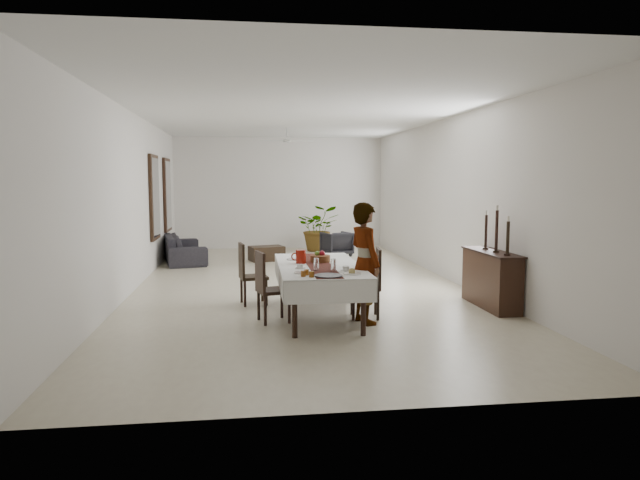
# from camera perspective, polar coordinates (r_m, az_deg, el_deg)

# --- Properties ---
(floor) EXTENTS (6.00, 12.00, 0.00)m
(floor) POSITION_cam_1_polar(r_m,az_deg,el_deg) (10.84, -2.07, -4.49)
(floor) COLOR beige
(floor) RESTS_ON ground
(ceiling) EXTENTS (6.00, 12.00, 0.02)m
(ceiling) POSITION_cam_1_polar(r_m,az_deg,el_deg) (10.73, -2.13, 12.56)
(ceiling) COLOR white
(ceiling) RESTS_ON wall_back
(wall_back) EXTENTS (6.00, 0.02, 3.20)m
(wall_back) POSITION_cam_1_polar(r_m,az_deg,el_deg) (16.65, -4.08, 4.70)
(wall_back) COLOR white
(wall_back) RESTS_ON floor
(wall_front) EXTENTS (6.00, 0.02, 3.20)m
(wall_front) POSITION_cam_1_polar(r_m,az_deg,el_deg) (4.74, 4.84, 1.46)
(wall_front) COLOR white
(wall_front) RESTS_ON floor
(wall_left) EXTENTS (0.02, 12.00, 3.20)m
(wall_left) POSITION_cam_1_polar(r_m,az_deg,el_deg) (10.80, -18.18, 3.72)
(wall_left) COLOR white
(wall_left) RESTS_ON floor
(wall_right) EXTENTS (0.02, 12.00, 3.20)m
(wall_right) POSITION_cam_1_polar(r_m,az_deg,el_deg) (11.35, 13.18, 3.96)
(wall_right) COLOR white
(wall_right) RESTS_ON floor
(dining_table_top) EXTENTS (1.03, 2.40, 0.05)m
(dining_table_top) POSITION_cam_1_polar(r_m,az_deg,el_deg) (8.27, -0.11, -2.71)
(dining_table_top) COLOR black
(dining_table_top) RESTS_ON table_leg_fl
(table_leg_fl) EXTENTS (0.07, 0.07, 0.70)m
(table_leg_fl) POSITION_cam_1_polar(r_m,az_deg,el_deg) (7.19, -2.55, -7.07)
(table_leg_fl) COLOR black
(table_leg_fl) RESTS_ON floor
(table_leg_fr) EXTENTS (0.07, 0.07, 0.70)m
(table_leg_fr) POSITION_cam_1_polar(r_m,az_deg,el_deg) (7.31, 4.37, -6.87)
(table_leg_fr) COLOR black
(table_leg_fr) RESTS_ON floor
(table_leg_bl) EXTENTS (0.07, 0.07, 0.70)m
(table_leg_bl) POSITION_cam_1_polar(r_m,az_deg,el_deg) (9.41, -3.57, -3.96)
(table_leg_bl) COLOR black
(table_leg_bl) RESTS_ON floor
(table_leg_br) EXTENTS (0.07, 0.07, 0.70)m
(table_leg_br) POSITION_cam_1_polar(r_m,az_deg,el_deg) (9.50, 1.72, -3.85)
(table_leg_br) COLOR black
(table_leg_br) RESTS_ON floor
(tablecloth_top) EXTENTS (1.21, 2.58, 0.01)m
(tablecloth_top) POSITION_cam_1_polar(r_m,az_deg,el_deg) (8.27, -0.11, -2.50)
(tablecloth_top) COLOR white
(tablecloth_top) RESTS_ON dining_table_top
(tablecloth_drape_left) EXTENTS (0.05, 2.57, 0.30)m
(tablecloth_drape_left) POSITION_cam_1_polar(r_m,az_deg,el_deg) (8.24, -4.14, -3.56)
(tablecloth_drape_left) COLOR silver
(tablecloth_drape_left) RESTS_ON dining_table_top
(tablecloth_drape_right) EXTENTS (0.05, 2.57, 0.30)m
(tablecloth_drape_right) POSITION_cam_1_polar(r_m,az_deg,el_deg) (8.38, 3.85, -3.40)
(tablecloth_drape_right) COLOR white
(tablecloth_drape_right) RESTS_ON dining_table_top
(tablecloth_drape_near) EXTENTS (1.17, 0.03, 0.30)m
(tablecloth_drape_near) POSITION_cam_1_polar(r_m,az_deg,el_deg) (7.04, 1.10, -5.19)
(tablecloth_drape_near) COLOR white
(tablecloth_drape_near) RESTS_ON dining_table_top
(tablecloth_drape_far) EXTENTS (1.17, 0.03, 0.30)m
(tablecloth_drape_far) POSITION_cam_1_polar(r_m,az_deg,el_deg) (9.55, -1.01, -2.23)
(tablecloth_drape_far) COLOR silver
(tablecloth_drape_far) RESTS_ON dining_table_top
(table_runner) EXTENTS (0.38, 2.49, 0.00)m
(table_runner) POSITION_cam_1_polar(r_m,az_deg,el_deg) (8.27, -0.11, -2.45)
(table_runner) COLOR #582119
(table_runner) RESTS_ON tablecloth_top
(red_pitcher) EXTENTS (0.15, 0.15, 0.20)m
(red_pitcher) POSITION_cam_1_polar(r_m,az_deg,el_deg) (8.38, -1.92, -1.67)
(red_pitcher) COLOR maroon
(red_pitcher) RESTS_ON tablecloth_top
(pitcher_handle) EXTENTS (0.12, 0.02, 0.12)m
(pitcher_handle) POSITION_cam_1_polar(r_m,az_deg,el_deg) (8.37, -2.50, -1.67)
(pitcher_handle) COLOR #95260A
(pitcher_handle) RESTS_ON red_pitcher
(wine_glass_near) EXTENTS (0.07, 0.07, 0.17)m
(wine_glass_near) POSITION_cam_1_polar(r_m,az_deg,el_deg) (7.64, 1.34, -2.53)
(wine_glass_near) COLOR white
(wine_glass_near) RESTS_ON tablecloth_top
(wine_glass_mid) EXTENTS (0.07, 0.07, 0.17)m
(wine_glass_mid) POSITION_cam_1_polar(r_m,az_deg,el_deg) (7.71, -0.38, -2.45)
(wine_glass_mid) COLOR white
(wine_glass_mid) RESTS_ON tablecloth_top
(teacup_right) EXTENTS (0.09, 0.09, 0.06)m
(teacup_right) POSITION_cam_1_polar(r_m,az_deg,el_deg) (7.72, 2.61, -2.85)
(teacup_right) COLOR white
(teacup_right) RESTS_ON saucer_right
(saucer_right) EXTENTS (0.15, 0.15, 0.01)m
(saucer_right) POSITION_cam_1_polar(r_m,az_deg,el_deg) (7.72, 2.60, -3.02)
(saucer_right) COLOR silver
(saucer_right) RESTS_ON tablecloth_top
(teacup_left) EXTENTS (0.09, 0.09, 0.06)m
(teacup_left) POSITION_cam_1_polar(r_m,az_deg,el_deg) (7.89, -1.97, -2.65)
(teacup_left) COLOR white
(teacup_left) RESTS_ON saucer_left
(saucer_left) EXTENTS (0.15, 0.15, 0.01)m
(saucer_left) POSITION_cam_1_polar(r_m,az_deg,el_deg) (7.89, -1.97, -2.82)
(saucer_left) COLOR white
(saucer_left) RESTS_ON tablecloth_top
(plate_near_right) EXTENTS (0.24, 0.24, 0.01)m
(plate_near_right) POSITION_cam_1_polar(r_m,az_deg,el_deg) (7.44, 3.21, -3.36)
(plate_near_right) COLOR white
(plate_near_right) RESTS_ON tablecloth_top
(bread_near_right) EXTENTS (0.09, 0.09, 0.09)m
(bread_near_right) POSITION_cam_1_polar(r_m,az_deg,el_deg) (7.43, 3.21, -3.16)
(bread_near_right) COLOR tan
(bread_near_right) RESTS_ON plate_near_right
(plate_near_left) EXTENTS (0.24, 0.24, 0.01)m
(plate_near_left) POSITION_cam_1_polar(r_m,az_deg,el_deg) (7.50, -1.72, -3.28)
(plate_near_left) COLOR silver
(plate_near_left) RESTS_ON tablecloth_top
(plate_far_left) EXTENTS (0.24, 0.24, 0.01)m
(plate_far_left) POSITION_cam_1_polar(r_m,az_deg,el_deg) (8.78, -2.60, -1.92)
(plate_far_left) COLOR silver
(plate_far_left) RESTS_ON tablecloth_top
(serving_tray) EXTENTS (0.36, 0.36, 0.02)m
(serving_tray) POSITION_cam_1_polar(r_m,az_deg,el_deg) (7.24, 0.85, -3.59)
(serving_tray) COLOR #38383D
(serving_tray) RESTS_ON tablecloth_top
(jam_jar_a) EXTENTS (0.06, 0.06, 0.07)m
(jam_jar_a) POSITION_cam_1_polar(r_m,az_deg,el_deg) (7.18, -0.85, -3.45)
(jam_jar_a) COLOR brown
(jam_jar_a) RESTS_ON tablecloth_top
(jam_jar_b) EXTENTS (0.06, 0.06, 0.07)m
(jam_jar_b) POSITION_cam_1_polar(r_m,az_deg,el_deg) (7.23, -1.69, -3.39)
(jam_jar_b) COLOR brown
(jam_jar_b) RESTS_ON tablecloth_top
(jam_jar_c) EXTENTS (0.06, 0.06, 0.07)m
(jam_jar_c) POSITION_cam_1_polar(r_m,az_deg,el_deg) (7.33, -1.37, -3.25)
(jam_jar_c) COLOR #9C5416
(jam_jar_c) RESTS_ON tablecloth_top
(fruit_basket) EXTENTS (0.30, 0.30, 0.10)m
(fruit_basket) POSITION_cam_1_polar(r_m,az_deg,el_deg) (8.51, 0.02, -1.88)
(fruit_basket) COLOR brown
(fruit_basket) RESTS_ON tablecloth_top
(fruit_red) EXTENTS (0.09, 0.09, 0.09)m
(fruit_red) POSITION_cam_1_polar(r_m,az_deg,el_deg) (8.52, 0.21, -1.36)
(fruit_red) COLOR maroon
(fruit_red) RESTS_ON fruit_basket
(fruit_green) EXTENTS (0.08, 0.08, 0.08)m
(fruit_green) POSITION_cam_1_polar(r_m,az_deg,el_deg) (8.53, -0.27, -1.36)
(fruit_green) COLOR #548A29
(fruit_green) RESTS_ON fruit_basket
(chair_right_near_seat) EXTENTS (0.48, 0.48, 0.05)m
(chair_right_near_seat) POSITION_cam_1_polar(r_m,az_deg,el_deg) (8.24, 4.51, -4.72)
(chair_right_near_seat) COLOR black
(chair_right_near_seat) RESTS_ON chair_right_near_leg_fl
(chair_right_near_leg_fl) EXTENTS (0.05, 0.05, 0.42)m
(chair_right_near_leg_fl) POSITION_cam_1_polar(r_m,az_deg,el_deg) (8.13, 5.82, -6.56)
(chair_right_near_leg_fl) COLOR black
(chair_right_near_leg_fl) RESTS_ON floor
(chair_right_near_leg_fr) EXTENTS (0.05, 0.05, 0.42)m
(chair_right_near_leg_fr) POSITION_cam_1_polar(r_m,az_deg,el_deg) (8.47, 5.57, -6.05)
(chair_right_near_leg_fr) COLOR black
(chair_right_near_leg_fr) RESTS_ON floor
(chair_right_near_leg_bl) EXTENTS (0.05, 0.05, 0.42)m
(chair_right_near_leg_bl) POSITION_cam_1_polar(r_m,az_deg,el_deg) (8.11, 3.36, -6.58)
(chair_right_near_leg_bl) COLOR black
(chair_right_near_leg_bl) RESTS_ON floor
(chair_right_near_leg_br) EXTENTS (0.05, 0.05, 0.42)m
(chair_right_near_leg_br) POSITION_cam_1_polar(r_m,az_deg,el_deg) (8.44, 3.22, -6.07)
(chair_right_near_leg_br) COLOR black
(chair_right_near_leg_br) RESTS_ON floor
(chair_right_near_back) EXTENTS (0.09, 0.43, 0.54)m
(chair_right_near_back) POSITION_cam_1_polar(r_m,az_deg,el_deg) (8.21, 5.87, -2.72)
(chair_right_near_back) COLOR black
(chair_right_near_back) RESTS_ON chair_right_near_seat
(chair_right_far_seat) EXTENTS (0.54, 0.54, 0.05)m
(chair_right_far_seat) POSITION_cam_1_polar(r_m,az_deg,el_deg) (9.42, 3.56, -3.04)
(chair_right_far_seat) COLOR black
(chair_right_far_seat) RESTS_ON chair_right_far_leg_fl
(chair_right_far_leg_fl) EXTENTS (0.05, 0.05, 0.47)m
(chair_right_far_leg_fl) POSITION_cam_1_polar(r_m,az_deg,el_deg) (9.28, 4.82, -4.82)
(chair_right_far_leg_fl) COLOR black
(chair_right_far_leg_fl) RESTS_ON floor
(chair_right_far_leg_fr) EXTENTS (0.05, 0.05, 0.47)m
(chair_right_far_leg_fr) POSITION_cam_1_polar(r_m,az_deg,el_deg) (9.66, 4.64, -4.39)
(chair_right_far_leg_fr) COLOR black
(chair_right_far_leg_fr) RESTS_ON floor
(chair_right_far_leg_bl) EXTENTS (0.05, 0.05, 0.47)m
(chair_right_far_leg_bl) POSITION_cam_1_polar(r_m,az_deg,el_deg) (9.26, 2.41, -4.83)
(chair_right_far_leg_bl) COLOR black
(chair_right_far_leg_bl) RESTS_ON floor
(chair_right_far_leg_br) EXTENTS (0.05, 0.05, 0.47)m
(chair_right_far_leg_br) POSITION_cam_1_polar(r_m,az_deg,el_deg) (9.64, 2.33, -4.40)
(chair_right_far_leg_br) COLOR black
(chair_right_far_leg_br) RESTS_ON floor
(chair_right_far_back) EXTENTS (0.11, 0.48, 0.60)m
(chair_right_far_back) POSITION_cam_1_polar(r_m,az_deg,el_deg) (9.38, 4.89, -1.08)
(chair_right_far_back) COLOR black
(chair_right_far_back) RESTS_ON chair_right_far_seat
(chair_left_near_seat) EXTENTS (0.51, 0.51, 0.05)m
(chair_left_near_seat) POSITION_cam_1_polar(r_m,az_deg,el_deg) (8.00, -4.66, -5.08)
(chair_left_near_seat) COLOR black
(chair_left_near_seat) RESTS_ON chair_left_near_leg_fl
(chair_left_near_leg_fl) EXTENTS (0.05, 0.05, 0.42)m
(chair_left_near_leg_fl) POSITION_cam_1_polar(r_m,az_deg,el_deg) (8.16, -6.16, -6.53)
(chair_left_near_leg_fl) COLOR black
(chair_left_near_leg_fl) RESTS_ON floor
(chair_left_near_leg_fr) EXTENTS (0.05, 0.05, 0.42)m
(chair_left_near_leg_fr) POSITION_cam_1_polar(r_m,az_deg,el_deg) (7.84, -5.50, -7.05)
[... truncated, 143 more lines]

